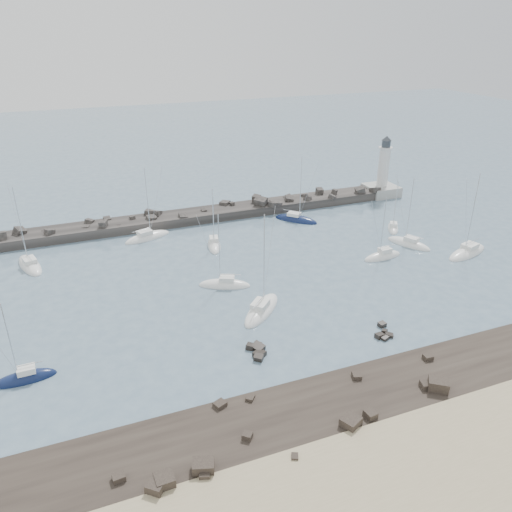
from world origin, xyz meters
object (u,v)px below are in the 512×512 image
(sailboat_3, at_px, (147,238))
(sailboat_8, at_px, (382,257))
(sailboat_5, at_px, (214,245))
(sailboat_6, at_px, (261,310))
(sailboat_2, at_px, (25,379))
(sailboat_9, at_px, (409,244))
(lighthouse, at_px, (382,182))
(sailboat_10, at_px, (467,253))
(sailboat_11, at_px, (393,228))
(sailboat_7, at_px, (296,220))
(sailboat_1, at_px, (30,266))
(sailboat_4, at_px, (225,285))

(sailboat_3, relative_size, sailboat_8, 1.20)
(sailboat_5, xyz_separation_m, sailboat_6, (-0.42, -24.21, -0.00))
(sailboat_2, bearing_deg, sailboat_9, 13.53)
(lighthouse, distance_m, sailboat_10, 34.06)
(sailboat_11, bearing_deg, sailboat_6, -151.80)
(sailboat_7, height_order, sailboat_10, sailboat_10)
(sailboat_9, bearing_deg, sailboat_8, -159.54)
(sailboat_7, bearing_deg, sailboat_2, -145.93)
(sailboat_5, bearing_deg, sailboat_8, -30.85)
(sailboat_6, bearing_deg, sailboat_8, 18.49)
(sailboat_1, relative_size, sailboat_5, 1.21)
(sailboat_1, height_order, sailboat_8, sailboat_1)
(sailboat_6, distance_m, sailboat_8, 27.68)
(sailboat_2, bearing_deg, sailboat_11, 19.15)
(sailboat_1, distance_m, sailboat_9, 66.65)
(lighthouse, xyz_separation_m, sailboat_5, (-45.43, -14.04, -2.94))
(sailboat_1, distance_m, sailboat_4, 33.79)
(sailboat_8, bearing_deg, sailboat_3, 147.33)
(sailboat_6, bearing_deg, sailboat_2, -172.71)
(sailboat_7, bearing_deg, lighthouse, 16.85)
(sailboat_4, distance_m, sailboat_8, 28.78)
(lighthouse, relative_size, sailboat_11, 1.40)
(sailboat_3, xyz_separation_m, sailboat_10, (51.46, -27.59, 0.00))
(sailboat_4, relative_size, sailboat_8, 1.06)
(sailboat_10, bearing_deg, sailboat_2, -173.19)
(sailboat_7, xyz_separation_m, sailboat_11, (15.89, -11.19, -0.00))
(sailboat_7, bearing_deg, sailboat_11, -35.15)
(sailboat_3, relative_size, sailboat_6, 0.94)
(lighthouse, relative_size, sailboat_10, 0.92)
(sailboat_3, xyz_separation_m, sailboat_7, (30.27, -1.84, -0.00))
(sailboat_1, xyz_separation_m, sailboat_5, (31.25, -3.27, 0.01))
(sailboat_3, relative_size, sailboat_7, 1.01)
(sailboat_2, bearing_deg, sailboat_4, 24.61)
(sailboat_3, relative_size, sailboat_4, 1.13)
(lighthouse, height_order, sailboat_1, lighthouse)
(sailboat_3, xyz_separation_m, sailboat_11, (46.16, -13.03, -0.00))
(sailboat_4, height_order, sailboat_8, sailboat_4)
(sailboat_4, xyz_separation_m, sailboat_9, (36.43, 2.60, -0.01))
(sailboat_3, xyz_separation_m, sailboat_6, (10.33, -32.25, 0.01))
(sailboat_2, bearing_deg, lighthouse, 28.82)
(sailboat_5, xyz_separation_m, sailboat_9, (33.49, -12.58, -0.00))
(sailboat_6, height_order, sailboat_10, sailboat_10)
(lighthouse, bearing_deg, sailboat_4, -148.86)
(sailboat_10, bearing_deg, sailboat_4, 174.27)
(lighthouse, xyz_separation_m, sailboat_2, (-76.69, -42.20, -2.94))
(sailboat_7, height_order, sailboat_8, sailboat_7)
(sailboat_3, bearing_deg, sailboat_10, -28.20)
(sailboat_1, distance_m, sailboat_11, 67.17)
(sailboat_5, height_order, sailboat_6, sailboat_6)
(sailboat_3, height_order, sailboat_11, sailboat_3)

